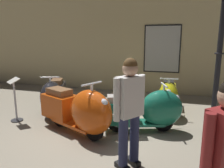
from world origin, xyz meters
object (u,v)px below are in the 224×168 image
scooter_2 (149,110)px  info_stanchion (15,103)px  visitor_0 (224,156)px  scooter_3 (168,96)px  scooter_1 (81,111)px  lamppost (221,38)px  scooter_0 (53,95)px  visitor_1 (129,107)px

scooter_2 → info_stanchion: info_stanchion is taller
visitor_0 → scooter_3: bearing=-35.0°
visitor_0 → scooter_1: bearing=5.6°
lamppost → visitor_0: lamppost is taller
scooter_3 → info_stanchion: info_stanchion is taller
scooter_3 → info_stanchion: size_ratio=1.56×
scooter_3 → lamppost: (1.00, -0.71, 1.49)m
scooter_0 → lamppost: (3.91, 0.07, 1.47)m
scooter_2 → info_stanchion: (-3.09, -0.29, -0.03)m
scooter_2 → lamppost: bearing=5.9°
scooter_0 → visitor_0: size_ratio=1.06×
scooter_0 → scooter_1: size_ratio=0.90×
scooter_0 → lamppost: size_ratio=0.55×
scooter_0 → visitor_1: size_ratio=1.03×
scooter_2 → lamppost: size_ratio=0.55×
info_stanchion → scooter_0: bearing=57.3°
scooter_2 → lamppost: 2.07m
scooter_1 → visitor_0: 2.96m
scooter_3 → visitor_1: bearing=-11.1°
scooter_0 → scooter_3: scooter_0 is taller
info_stanchion → scooter_3: bearing=25.0°
scooter_3 → visitor_1: (-0.46, -2.73, 0.52)m
visitor_1 → info_stanchion: (-2.98, 1.13, -0.54)m
scooter_0 → visitor_0: (3.52, -2.98, 0.47)m
lamppost → visitor_0: 3.24m
lamppost → visitor_1: 2.67m
lamppost → scooter_0: bearing=-178.9°
scooter_3 → visitor_1: 2.82m
scooter_2 → scooter_0: bearing=150.5°
scooter_3 → lamppost: size_ratio=0.52×
scooter_1 → scooter_3: 2.49m
scooter_3 → visitor_0: 3.85m
scooter_0 → info_stanchion: (-0.52, -0.81, -0.03)m
scooter_1 → lamppost: 3.20m
scooter_0 → visitor_0: visitor_0 is taller
scooter_2 → visitor_0: visitor_0 is taller
scooter_0 → visitor_0: bearing=29.0°
visitor_1 → lamppost: bearing=-89.6°
lamppost → visitor_0: size_ratio=1.94×
scooter_3 → visitor_0: visitor_0 is taller
scooter_2 → info_stanchion: 3.11m
scooter_0 → scooter_2: size_ratio=0.99×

